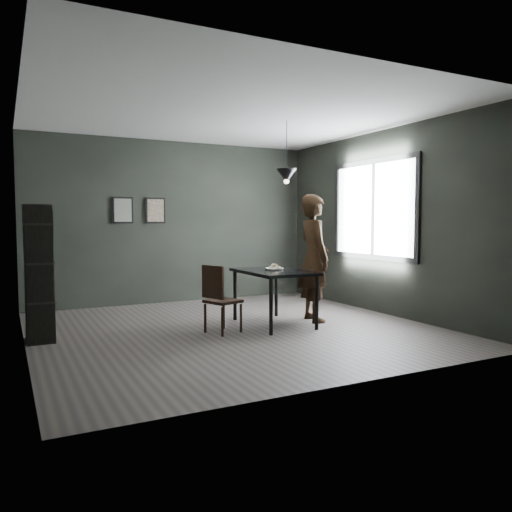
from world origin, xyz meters
name	(u,v)px	position (x,y,z in m)	size (l,w,h in m)	color
ground	(234,329)	(0.00, 0.00, 0.00)	(5.00, 5.00, 0.00)	#3C3734
back_wall	(175,222)	(0.00, 2.50, 1.40)	(5.00, 0.10, 2.80)	black
ceiling	(233,113)	(0.00, 0.00, 2.80)	(5.00, 5.00, 0.02)	silver
window_assembly	(373,210)	(2.47, 0.20, 1.60)	(0.04, 1.96, 1.56)	white
cafe_table	(274,276)	(0.60, 0.00, 0.67)	(0.80, 1.20, 0.75)	black
white_plate	(274,269)	(0.66, 0.09, 0.76)	(0.23, 0.23, 0.01)	white
donut_pile	(274,267)	(0.66, 0.09, 0.79)	(0.16, 0.16, 0.07)	#F6EBBF
woman	(314,258)	(1.24, -0.02, 0.90)	(0.66, 0.43, 1.80)	black
wood_chair	(218,295)	(-0.29, -0.15, 0.49)	(0.48, 0.48, 0.87)	black
shelf_unit	(39,273)	(-2.32, 0.47, 0.80)	(0.30, 0.54, 1.61)	black
pendant_lamp	(287,175)	(0.85, 0.10, 2.05)	(0.28, 0.28, 0.86)	black
framed_print_left	(123,210)	(-0.90, 2.47, 1.60)	(0.34, 0.04, 0.44)	black
framed_print_right	(155,211)	(-0.35, 2.47, 1.60)	(0.34, 0.04, 0.44)	black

